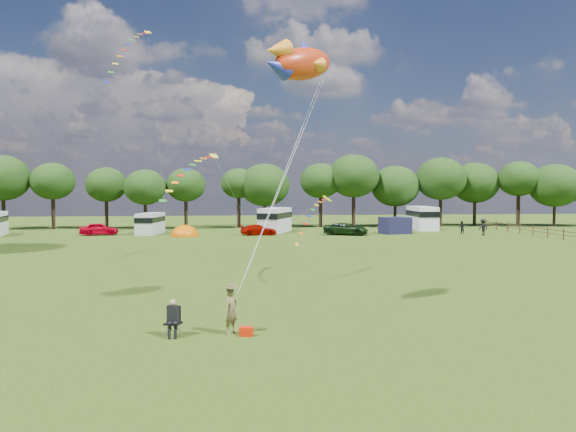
{
  "coord_description": "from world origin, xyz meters",
  "views": [
    {
      "loc": [
        -3.23,
        -22.85,
        5.56
      ],
      "look_at": [
        0.0,
        8.0,
        4.0
      ],
      "focal_mm": 35.0,
      "sensor_mm": 36.0,
      "label": 1
    }
  ],
  "objects": [
    {
      "name": "camp_chair",
      "position": [
        -5.35,
        -1.74,
        0.84
      ],
      "size": [
        0.71,
        0.73,
        1.4
      ],
      "rotation": [
        0.0,
        0.0,
        -0.34
      ],
      "color": "#99999E",
      "rests_on": "ground"
    },
    {
      "name": "campervan_b",
      "position": [
        -12.73,
        45.89,
        1.35
      ],
      "size": [
        3.06,
        5.45,
        2.52
      ],
      "rotation": [
        0.0,
        0.0,
        1.39
      ],
      "color": "#B9B9BB",
      "rests_on": "ground"
    },
    {
      "name": "streamer_kite_c",
      "position": [
        2.09,
        11.54,
        4.11
      ],
      "size": [
        3.06,
        4.99,
        2.81
      ],
      "rotation": [
        0.0,
        0.0,
        1.2
      ],
      "color": "#F4F100",
      "rests_on": "ground"
    },
    {
      "name": "walker_b",
      "position": [
        26.2,
        39.64,
        0.97
      ],
      "size": [
        1.38,
        0.98,
        1.95
      ],
      "primitive_type": "imported",
      "rotation": [
        0.0,
        0.0,
        3.49
      ],
      "color": "black",
      "rests_on": "ground"
    },
    {
      "name": "tree_line",
      "position": [
        5.3,
        54.99,
        6.35
      ],
      "size": [
        102.98,
        10.98,
        10.27
      ],
      "color": "black",
      "rests_on": "ground"
    },
    {
      "name": "tent_greyblue",
      "position": [
        9.92,
        44.68,
        0.02
      ],
      "size": [
        3.23,
        3.54,
        2.4
      ],
      "color": "slate",
      "rests_on": "ground"
    },
    {
      "name": "streamer_kite_b",
      "position": [
        -5.97,
        21.49,
        7.06
      ],
      "size": [
        4.36,
        4.69,
        3.82
      ],
      "rotation": [
        0.0,
        0.0,
        0.56
      ],
      "color": "gold",
      "rests_on": "ground"
    },
    {
      "name": "car_d",
      "position": [
        10.47,
        42.02,
        0.73
      ],
      "size": [
        5.85,
        4.32,
        1.45
      ],
      "primitive_type": "imported",
      "rotation": [
        0.0,
        0.0,
        1.17
      ],
      "color": "black",
      "rests_on": "ground"
    },
    {
      "name": "car_c",
      "position": [
        0.17,
        42.79,
        0.62
      ],
      "size": [
        4.17,
        1.81,
        1.24
      ],
      "primitive_type": "imported",
      "rotation": [
        0.0,
        0.0,
        1.59
      ],
      "color": "#940800",
      "rests_on": "ground"
    },
    {
      "name": "kite_flyer",
      "position": [
        -3.18,
        -1.62,
        0.88
      ],
      "size": [
        0.74,
        0.76,
        1.76
      ],
      "primitive_type": "imported",
      "rotation": [
        0.0,
        0.0,
        0.84
      ],
      "color": "brown",
      "rests_on": "ground"
    },
    {
      "name": "fence",
      "position": [
        32.0,
        34.5,
        0.7
      ],
      "size": [
        0.12,
        33.12,
        1.2
      ],
      "color": "#472D19",
      "rests_on": "ground"
    },
    {
      "name": "streamer_kite_a",
      "position": [
        -11.72,
        28.13,
        17.95
      ],
      "size": [
        3.3,
        5.43,
        5.74
      ],
      "rotation": [
        0.0,
        0.0,
        0.39
      ],
      "color": "#FFAB2B",
      "rests_on": "ground"
    },
    {
      "name": "campervan_d",
      "position": [
        22.3,
        49.34,
        1.65
      ],
      "size": [
        2.88,
        6.34,
        3.06
      ],
      "rotation": [
        0.0,
        0.0,
        1.54
      ],
      "color": "white",
      "rests_on": "ground"
    },
    {
      "name": "walker_a",
      "position": [
        24.42,
        41.59,
        0.8
      ],
      "size": [
        0.84,
        0.58,
        1.61
      ],
      "primitive_type": "imported",
      "rotation": [
        0.0,
        0.0,
        3.28
      ],
      "color": "black",
      "rests_on": "ground"
    },
    {
      "name": "awning_navy",
      "position": [
        16.74,
        43.2,
        1.01
      ],
      "size": [
        3.74,
        3.29,
        2.02
      ],
      "primitive_type": "cube",
      "rotation": [
        0.0,
        0.0,
        0.23
      ],
      "color": "#181838",
      "rests_on": "ground"
    },
    {
      "name": "kite_bag",
      "position": [
        -2.62,
        -2.01,
        0.17
      ],
      "size": [
        0.55,
        0.44,
        0.34
      ],
      "primitive_type": "cube",
      "rotation": [
        0.0,
        0.0,
        -0.28
      ],
      "color": "red",
      "rests_on": "ground"
    },
    {
      "name": "tent_orange",
      "position": [
        -8.35,
        42.12,
        0.02
      ],
      "size": [
        3.29,
        3.61,
        2.58
      ],
      "color": "#D05800",
      "rests_on": "ground"
    },
    {
      "name": "fish_kite",
      "position": [
        -0.18,
        2.1,
        11.1
      ],
      "size": [
        3.91,
        3.43,
        2.21
      ],
      "rotation": [
        0.0,
        -0.21,
        0.67
      ],
      "color": "#BC2D0D",
      "rests_on": "ground"
    },
    {
      "name": "ground_plane",
      "position": [
        0.0,
        0.0,
        0.0
      ],
      "size": [
        180.0,
        180.0,
        0.0
      ],
      "primitive_type": "plane",
      "color": "black",
      "rests_on": "ground"
    },
    {
      "name": "car_a",
      "position": [
        -18.41,
        44.6,
        0.75
      ],
      "size": [
        4.65,
        2.3,
        1.49
      ],
      "primitive_type": "imported",
      "rotation": [
        0.0,
        0.0,
        1.69
      ],
      "color": "#B80016",
      "rests_on": "ground"
    },
    {
      "name": "campervan_c",
      "position": [
        2.44,
        47.07,
        1.62
      ],
      "size": [
        4.8,
        6.7,
        3.02
      ],
      "rotation": [
        0.0,
        0.0,
        1.17
      ],
      "color": "silver",
      "rests_on": "ground"
    }
  ]
}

